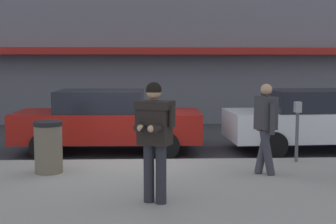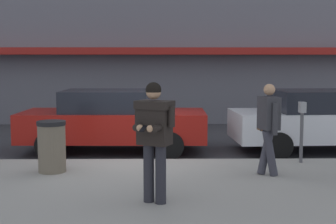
{
  "view_description": "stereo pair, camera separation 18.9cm",
  "coord_description": "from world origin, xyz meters",
  "px_view_note": "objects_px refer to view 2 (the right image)",
  "views": [
    {
      "loc": [
        0.42,
        -10.16,
        2.24
      ],
      "look_at": [
        0.7,
        -3.23,
        1.49
      ],
      "focal_mm": 50.0,
      "sensor_mm": 36.0,
      "label": 1
    },
    {
      "loc": [
        0.61,
        -10.16,
        2.24
      ],
      "look_at": [
        0.7,
        -3.23,
        1.49
      ],
      "focal_mm": 50.0,
      "sensor_mm": 36.0,
      "label": 2
    }
  ],
  "objects_px": {
    "man_texting_on_phone": "(154,129)",
    "pedestrian_with_bag": "(268,123)",
    "parked_sedan_far": "(322,120)",
    "parking_meter": "(302,123)",
    "trash_bin": "(52,146)",
    "parked_sedan_mid": "(112,120)"
  },
  "relations": [
    {
      "from": "pedestrian_with_bag",
      "to": "trash_bin",
      "type": "relative_size",
      "value": 1.74
    },
    {
      "from": "parked_sedan_far",
      "to": "man_texting_on_phone",
      "type": "distance_m",
      "value": 6.21
    },
    {
      "from": "man_texting_on_phone",
      "to": "parked_sedan_mid",
      "type": "bearing_deg",
      "value": 103.46
    },
    {
      "from": "parked_sedan_far",
      "to": "parking_meter",
      "type": "xyz_separation_m",
      "value": [
        -1.08,
        -1.88,
        0.18
      ]
    },
    {
      "from": "pedestrian_with_bag",
      "to": "parked_sedan_mid",
      "type": "bearing_deg",
      "value": 137.07
    },
    {
      "from": "parked_sedan_far",
      "to": "trash_bin",
      "type": "bearing_deg",
      "value": -156.45
    },
    {
      "from": "man_texting_on_phone",
      "to": "parked_sedan_far",
      "type": "bearing_deg",
      "value": 48.62
    },
    {
      "from": "pedestrian_with_bag",
      "to": "trash_bin",
      "type": "distance_m",
      "value": 4.1
    },
    {
      "from": "parked_sedan_far",
      "to": "parking_meter",
      "type": "distance_m",
      "value": 2.18
    },
    {
      "from": "man_texting_on_phone",
      "to": "trash_bin",
      "type": "distance_m",
      "value": 2.88
    },
    {
      "from": "parked_sedan_mid",
      "to": "parked_sedan_far",
      "type": "relative_size",
      "value": 0.99
    },
    {
      "from": "parked_sedan_mid",
      "to": "pedestrian_with_bag",
      "type": "relative_size",
      "value": 2.66
    },
    {
      "from": "parked_sedan_mid",
      "to": "parking_meter",
      "type": "height_order",
      "value": "parked_sedan_mid"
    },
    {
      "from": "man_texting_on_phone",
      "to": "parking_meter",
      "type": "relative_size",
      "value": 1.42
    },
    {
      "from": "parked_sedan_far",
      "to": "parking_meter",
      "type": "relative_size",
      "value": 3.61
    },
    {
      "from": "parked_sedan_mid",
      "to": "pedestrian_with_bag",
      "type": "xyz_separation_m",
      "value": [
        3.19,
        -2.97,
        0.32
      ]
    },
    {
      "from": "pedestrian_with_bag",
      "to": "parking_meter",
      "type": "xyz_separation_m",
      "value": [
        0.94,
        1.05,
        -0.14
      ]
    },
    {
      "from": "man_texting_on_phone",
      "to": "trash_bin",
      "type": "height_order",
      "value": "man_texting_on_phone"
    },
    {
      "from": "parked_sedan_far",
      "to": "man_texting_on_phone",
      "type": "xyz_separation_m",
      "value": [
        -4.09,
        -4.65,
        0.46
      ]
    },
    {
      "from": "parked_sedan_mid",
      "to": "parking_meter",
      "type": "xyz_separation_m",
      "value": [
        4.14,
        -1.92,
        0.18
      ]
    },
    {
      "from": "man_texting_on_phone",
      "to": "pedestrian_with_bag",
      "type": "xyz_separation_m",
      "value": [
        2.07,
        1.71,
        -0.14
      ]
    },
    {
      "from": "pedestrian_with_bag",
      "to": "parking_meter",
      "type": "height_order",
      "value": "pedestrian_with_bag"
    }
  ]
}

